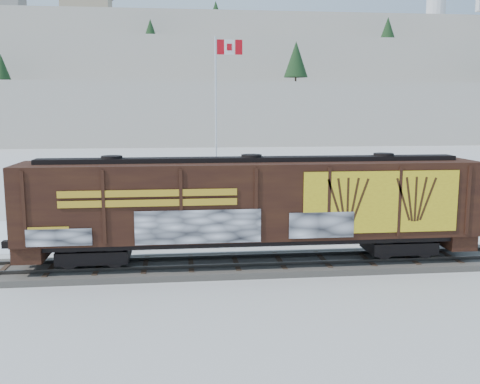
{
  "coord_description": "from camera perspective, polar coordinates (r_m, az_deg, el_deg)",
  "views": [
    {
      "loc": [
        -2.36,
        -23.03,
        7.09
      ],
      "look_at": [
        0.53,
        3.0,
        2.99
      ],
      "focal_mm": 40.0,
      "sensor_mm": 36.0,
      "label": 1
    }
  ],
  "objects": [
    {
      "name": "car_dark",
      "position": [
        30.46,
        3.14,
        -3.09
      ],
      "size": [
        5.38,
        3.04,
        1.47
      ],
      "primitive_type": "imported",
      "rotation": [
        0.0,
        0.0,
        1.37
      ],
      "color": "black",
      "rests_on": "parking_strip"
    },
    {
      "name": "rail_track",
      "position": [
        24.16,
        -0.46,
        -7.79
      ],
      "size": [
        50.0,
        3.4,
        0.43
      ],
      "color": "#59544C",
      "rests_on": "ground"
    },
    {
      "name": "hillside",
      "position": [
        163.0,
        -5.62,
        11.42
      ],
      "size": [
        360.0,
        110.0,
        93.0
      ],
      "color": "white",
      "rests_on": "ground"
    },
    {
      "name": "car_white",
      "position": [
        32.45,
        6.2,
        -2.36
      ],
      "size": [
        4.57,
        1.64,
        1.5
      ],
      "primitive_type": "imported",
      "rotation": [
        0.0,
        0.0,
        1.56
      ],
      "color": "silver",
      "rests_on": "parking_strip"
    },
    {
      "name": "ground",
      "position": [
        24.21,
        -0.46,
        -8.12
      ],
      "size": [
        500.0,
        500.0,
        0.0
      ],
      "primitive_type": "plane",
      "color": "white",
      "rests_on": "ground"
    },
    {
      "name": "parking_strip",
      "position": [
        31.42,
        -1.86,
        -4.11
      ],
      "size": [
        40.0,
        8.0,
        0.03
      ],
      "primitive_type": "cube",
      "color": "white",
      "rests_on": "ground"
    },
    {
      "name": "hopper_railcar",
      "position": [
        23.58,
        1.23,
        -1.13
      ],
      "size": [
        19.91,
        3.06,
        4.57
      ],
      "color": "black",
      "rests_on": "rail_track"
    },
    {
      "name": "flagpole",
      "position": [
        37.53,
        -2.4,
        4.85
      ],
      "size": [
        2.3,
        0.9,
        11.93
      ],
      "color": "silver",
      "rests_on": "ground"
    },
    {
      "name": "car_silver",
      "position": [
        29.89,
        -12.32,
        -3.46
      ],
      "size": [
        4.76,
        2.66,
        1.53
      ],
      "primitive_type": "imported",
      "rotation": [
        0.0,
        0.0,
        1.77
      ],
      "color": "#B9BBC1",
      "rests_on": "parking_strip"
    }
  ]
}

